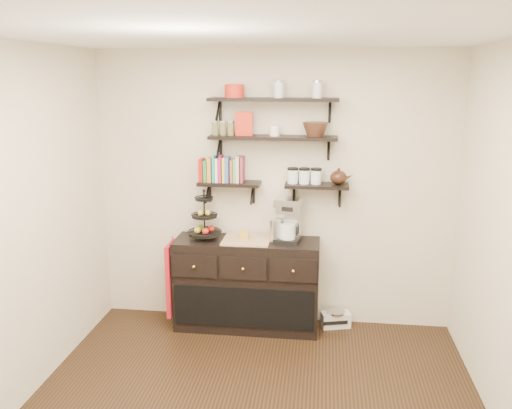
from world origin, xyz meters
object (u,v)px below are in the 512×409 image
at_px(coffee_maker, 288,221).
at_px(sideboard, 247,284).
at_px(radio, 336,319).
at_px(fruit_stand, 205,223).

bearing_deg(coffee_maker, sideboard, -165.81).
bearing_deg(radio, sideboard, 170.86).
distance_m(sideboard, radio, 0.96).
relative_size(sideboard, fruit_stand, 2.98).
bearing_deg(radio, coffee_maker, 172.71).
relative_size(fruit_stand, coffee_maker, 1.10).
xyz_separation_m(sideboard, radio, (0.88, 0.10, -0.37)).
height_order(fruit_stand, coffee_maker, fruit_stand).
xyz_separation_m(fruit_stand, radio, (1.29, 0.10, -0.98)).
distance_m(sideboard, fruit_stand, 0.73).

